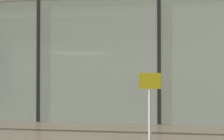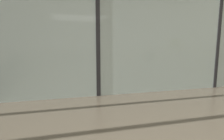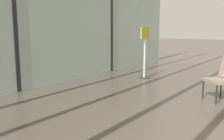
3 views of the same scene
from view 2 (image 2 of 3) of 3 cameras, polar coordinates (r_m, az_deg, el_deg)
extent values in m
cube|color=#A3B7B2|center=(4.63, -4.43, 14.11)|extent=(14.00, 0.08, 3.58)
cube|color=black|center=(4.63, -4.43, 14.11)|extent=(0.10, 0.12, 3.58)
cube|color=black|center=(6.28, 29.60, 11.56)|extent=(0.10, 0.12, 3.58)
ellipsoid|color=silver|center=(11.03, -5.83, 13.26)|extent=(11.24, 4.53, 4.53)
sphere|color=black|center=(8.97, -24.33, 15.88)|extent=(0.28, 0.28, 0.28)
sphere|color=black|center=(8.87, -18.36, 16.27)|extent=(0.28, 0.28, 0.28)
sphere|color=black|center=(8.87, -12.31, 16.51)|extent=(0.28, 0.28, 0.28)
sphere|color=black|center=(8.96, -6.30, 16.56)|extent=(0.28, 0.28, 0.28)
sphere|color=black|center=(9.14, -0.47, 16.45)|extent=(0.28, 0.28, 0.28)
camera|label=1|loc=(3.53, 88.66, 2.32)|focal=29.84mm
camera|label=3|loc=(2.48, -116.23, -1.83)|focal=40.91mm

